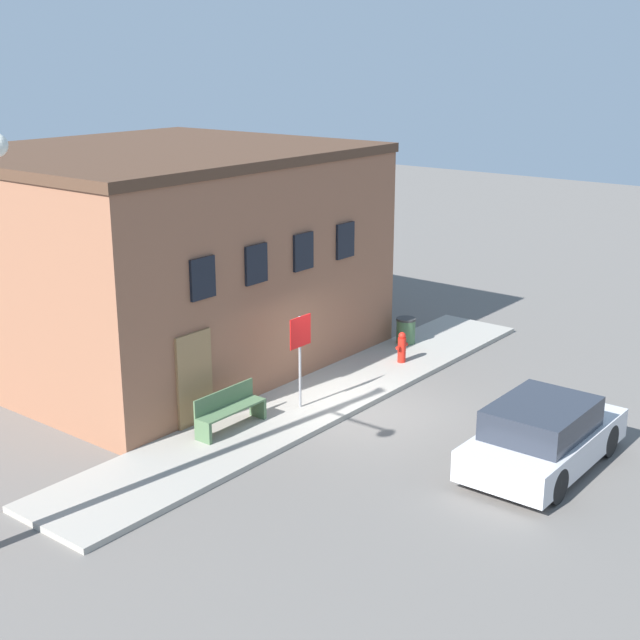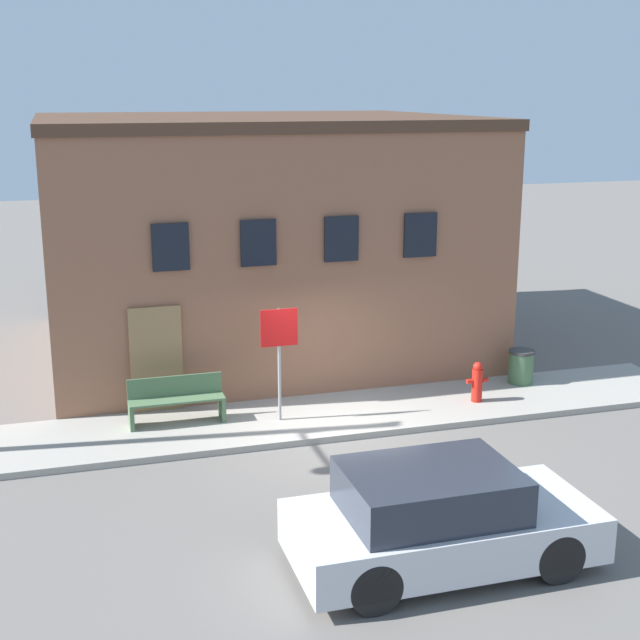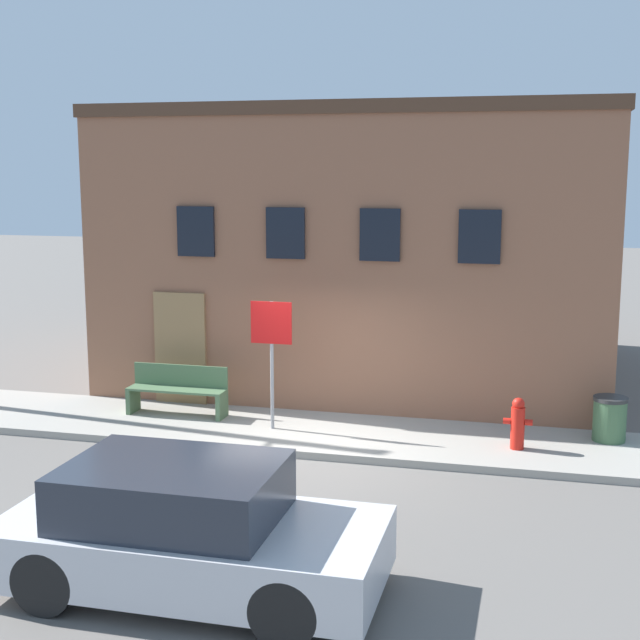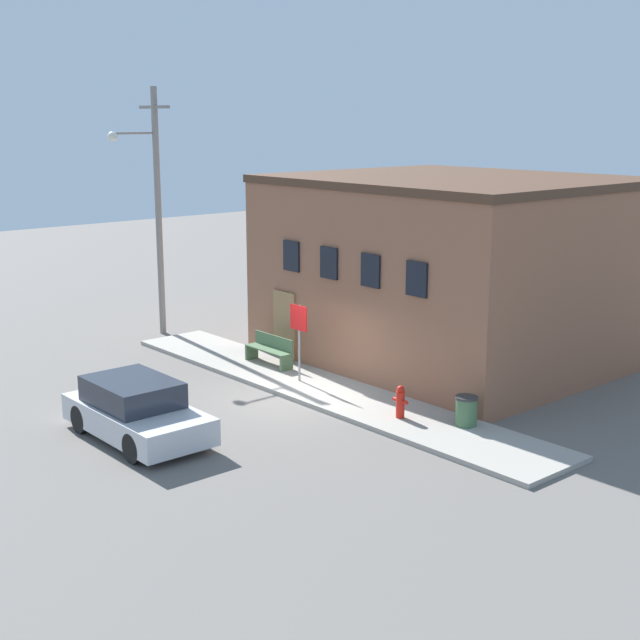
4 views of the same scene
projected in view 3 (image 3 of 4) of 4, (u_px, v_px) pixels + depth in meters
The scene contains 8 objects.
ground_plane at pixel (304, 459), 13.78m from camera, with size 80.00×80.00×0.00m, color #66605B.
sidewalk at pixel (322, 434), 14.87m from camera, with size 15.49×2.31×0.12m.
brick_building at pixel (377, 244), 19.56m from camera, with size 9.72×8.55×5.60m.
fire_hydrant at pixel (518, 423), 13.84m from camera, with size 0.45×0.21×0.82m.
stop_sign at pixel (272, 340), 14.73m from camera, with size 0.70×0.06×2.16m.
bench at pixel (178, 390), 15.79m from camera, with size 1.77×0.44×0.87m.
trash_bin at pixel (610, 419), 14.27m from camera, with size 0.55×0.55×0.72m.
parked_car at pixel (187, 531), 9.41m from camera, with size 4.06×1.86×1.39m.
Camera 3 is at (3.49, -12.75, 4.46)m, focal length 50.00 mm.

